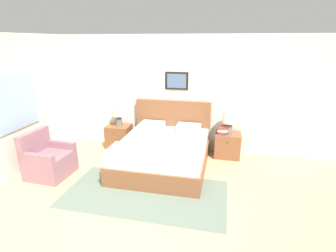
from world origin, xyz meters
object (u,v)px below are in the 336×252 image
bed (163,152)px  armchair (48,161)px  nightstand_by_door (227,145)px  table_lamp_by_door (229,120)px  nightstand_near_window (119,136)px  table_lamp_near_window (118,113)px

bed → armchair: bed is taller
nightstand_by_door → table_lamp_by_door: size_ratio=1.15×
nightstand_by_door → bed: bearing=-149.0°
nightstand_near_window → table_lamp_by_door: bearing=-0.3°
armchair → table_lamp_by_door: 3.72m
nightstand_by_door → table_lamp_near_window: 2.60m
armchair → nightstand_near_window: (0.76, 1.60, -0.02)m
bed → nightstand_by_door: bed is taller
bed → table_lamp_by_door: bearing=30.6°
nightstand_by_door → table_lamp_near_window: size_ratio=1.15×
table_lamp_near_window → table_lamp_by_door: (2.53, 0.00, 0.00)m
table_lamp_by_door → bed: bearing=-149.4°
nightstand_near_window → nightstand_by_door: size_ratio=1.00×
nightstand_by_door → table_lamp_by_door: table_lamp_by_door is taller
nightstand_near_window → table_lamp_near_window: table_lamp_near_window is taller
table_lamp_near_window → bed: bearing=-31.0°
nightstand_near_window → nightstand_by_door: 2.55m
bed → table_lamp_near_window: 1.57m
bed → nightstand_near_window: bed is taller
nightstand_near_window → armchair: bearing=-115.5°
bed → armchair: size_ratio=2.34×
nightstand_by_door → table_lamp_near_window: (-2.54, -0.01, 0.58)m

